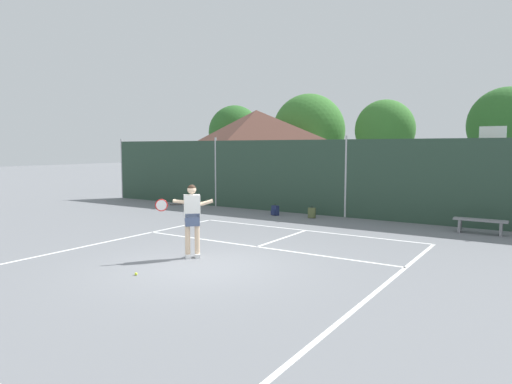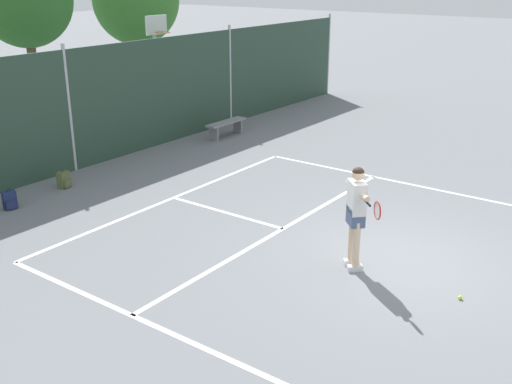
% 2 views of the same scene
% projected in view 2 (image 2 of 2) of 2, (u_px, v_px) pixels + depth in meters
% --- Properties ---
extents(ground_plane, '(120.00, 120.00, 0.00)m').
position_uv_depth(ground_plane, '(397.00, 261.00, 11.05)').
color(ground_plane, slate).
extents(court_markings, '(8.30, 11.10, 0.01)m').
position_uv_depth(court_markings, '(365.00, 252.00, 11.40)').
color(court_markings, white).
rests_on(court_markings, ground).
extents(chainlink_fence, '(26.09, 0.09, 3.24)m').
position_uv_depth(chainlink_fence, '(70.00, 112.00, 15.52)').
color(chainlink_fence, '#284233').
rests_on(chainlink_fence, ground).
extents(basketball_hoop, '(0.90, 0.67, 3.55)m').
position_uv_depth(basketball_hoop, '(157.00, 55.00, 20.01)').
color(basketball_hoop, '#9E9EA3').
rests_on(basketball_hoop, ground).
extents(tennis_player, '(0.99, 1.12, 1.85)m').
position_uv_depth(tennis_player, '(356.00, 209.00, 10.43)').
color(tennis_player, silver).
rests_on(tennis_player, ground).
extents(tennis_ball, '(0.07, 0.07, 0.07)m').
position_uv_depth(tennis_ball, '(460.00, 298.00, 9.76)').
color(tennis_ball, '#CCE033').
rests_on(tennis_ball, ground).
extents(backpack_navy, '(0.32, 0.31, 0.46)m').
position_uv_depth(backpack_navy, '(10.00, 200.00, 13.41)').
color(backpack_navy, navy).
rests_on(backpack_navy, ground).
extents(backpack_olive, '(0.31, 0.29, 0.46)m').
position_uv_depth(backpack_olive, '(64.00, 180.00, 14.70)').
color(backpack_olive, '#566038').
rests_on(backpack_olive, ground).
extents(courtside_bench, '(1.60, 0.36, 0.48)m').
position_uv_depth(courtside_bench, '(226.00, 125.00, 19.15)').
color(courtside_bench, gray).
rests_on(courtside_bench, ground).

